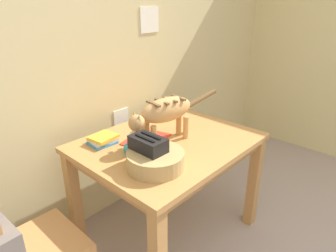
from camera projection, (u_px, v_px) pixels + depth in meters
The scene contains 10 objects.
wall_rear at pixel (93, 54), 2.07m from camera, with size 4.96×0.11×2.50m.
dining_table at pixel (168, 153), 1.98m from camera, with size 1.10×0.89×0.76m.
cat at pixel (164, 112), 1.85m from camera, with size 0.69×0.19×0.29m.
saucer_bowl at pixel (138, 149), 1.81m from camera, with size 0.17×0.17×0.03m, color teal.
coffee_mug at pixel (138, 140), 1.78m from camera, with size 0.13×0.09×0.09m.
magazine at pixel (146, 139), 1.95m from camera, with size 0.29×0.23×0.01m, color red.
book_stack at pixel (103, 139), 1.90m from camera, with size 0.17×0.16×0.05m.
wicker_basket at pixel (155, 160), 1.61m from camera, with size 0.31×0.31×0.09m.
toaster at pixel (148, 151), 1.62m from camera, with size 0.12×0.20×0.18m.
wooden_chair_near at pixel (29, 250), 1.48m from camera, with size 0.43×0.43×0.94m.
Camera 1 is at (-1.19, 0.41, 1.60)m, focal length 32.04 mm.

